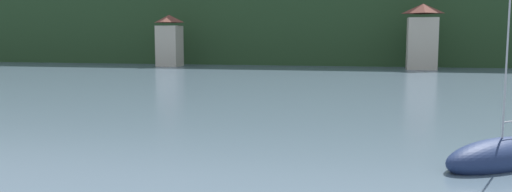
{
  "coord_description": "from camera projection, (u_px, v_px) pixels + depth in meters",
  "views": [
    {
      "loc": [
        6.18,
        11.33,
        4.7
      ],
      "look_at": [
        0.0,
        38.47,
        1.52
      ],
      "focal_mm": 35.96,
      "sensor_mm": 36.0,
      "label": 1
    }
  ],
  "objects": [
    {
      "name": "wooded_hillside",
      "position": [
        301.0,
        24.0,
        113.71
      ],
      "size": [
        352.0,
        50.01,
        41.77
      ],
      "color": "#264223",
      "rests_on": "ground_plane"
    },
    {
      "name": "shore_building_west",
      "position": [
        169.0,
        41.0,
        83.97
      ],
      "size": [
        3.73,
        3.75,
        8.38
      ],
      "color": "#BCB29E",
      "rests_on": "ground_plane"
    },
    {
      "name": "shore_building_westcentral",
      "position": [
        422.0,
        38.0,
        75.41
      ],
      "size": [
        4.4,
        4.29,
        9.63
      ],
      "color": "#BCB29E",
      "rests_on": "ground_plane"
    },
    {
      "name": "sailboat_near_6",
      "position": [
        501.0,
        157.0,
        18.86
      ],
      "size": [
        5.3,
        4.94,
        8.61
      ],
      "rotation": [
        0.0,
        0.0,
        3.86
      ],
      "color": "navy",
      "rests_on": "ground_plane"
    }
  ]
}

